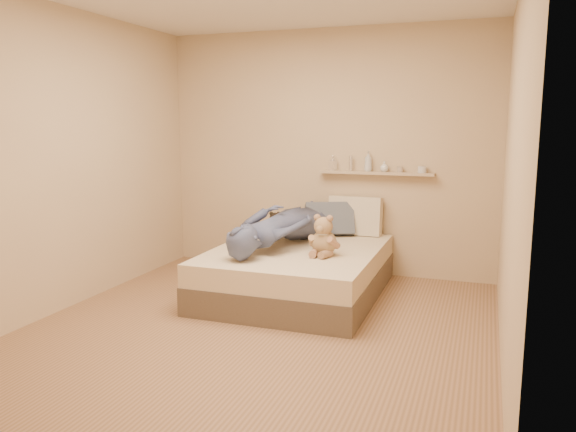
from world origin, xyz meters
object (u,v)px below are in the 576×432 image
at_px(dark_plush, 275,226).
at_px(person, 283,225).
at_px(pillow_grey, 330,219).
at_px(wall_shelf, 376,173).
at_px(bed, 298,271).
at_px(game_console, 250,241).
at_px(teddy_bear, 323,239).
at_px(pillow_cream, 355,216).

height_order(dark_plush, person, person).
height_order(pillow_grey, wall_shelf, wall_shelf).
xyz_separation_m(bed, pillow_grey, (0.12, 0.69, 0.40)).
bearing_deg(dark_plush, wall_shelf, 26.01).
xyz_separation_m(game_console, dark_plush, (-0.13, 0.95, -0.03)).
xyz_separation_m(game_console, pillow_grey, (0.39, 1.19, 0.03)).
height_order(pillow_grey, person, person).
height_order(person, wall_shelf, wall_shelf).
relative_size(bed, dark_plush, 7.25).
xyz_separation_m(person, wall_shelf, (0.72, 0.84, 0.45)).
distance_m(dark_plush, pillow_grey, 0.58).
bearing_deg(dark_plush, pillow_grey, 25.25).
relative_size(teddy_bear, pillow_grey, 0.75).
distance_m(bed, wall_shelf, 1.38).
xyz_separation_m(teddy_bear, pillow_cream, (0.05, 1.04, 0.05)).
xyz_separation_m(pillow_cream, person, (-0.53, -0.76, 0.00)).
xyz_separation_m(teddy_bear, person, (-0.48, 0.28, 0.05)).
bearing_deg(wall_shelf, person, -130.64).
bearing_deg(dark_plush, teddy_bear, -42.81).
relative_size(bed, wall_shelf, 1.58).
xyz_separation_m(teddy_bear, dark_plush, (-0.71, 0.66, -0.04)).
bearing_deg(pillow_grey, game_console, -108.10).
bearing_deg(dark_plush, game_console, -82.18).
distance_m(teddy_bear, pillow_cream, 1.04).
bearing_deg(pillow_grey, dark_plush, -154.75).
relative_size(dark_plush, person, 0.16).
relative_size(dark_plush, pillow_cream, 0.48).
bearing_deg(pillow_grey, teddy_bear, -78.08).
bearing_deg(bed, teddy_bear, -34.49).
xyz_separation_m(game_console, pillow_cream, (0.63, 1.33, 0.06)).
bearing_deg(wall_shelf, pillow_cream, -157.37).
bearing_deg(person, pillow_cream, -113.88).
xyz_separation_m(pillow_grey, person, (-0.29, -0.62, 0.03)).
bearing_deg(bed, game_console, -118.39).
bearing_deg(dark_plush, person, -58.81).
bearing_deg(game_console, bed, 61.61).
bearing_deg(teddy_bear, game_console, -153.51).
distance_m(pillow_cream, person, 0.93).
relative_size(pillow_cream, person, 0.33).
xyz_separation_m(game_console, person, (0.10, 0.57, 0.06)).
distance_m(bed, teddy_bear, 0.53).
distance_m(game_console, wall_shelf, 1.71).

